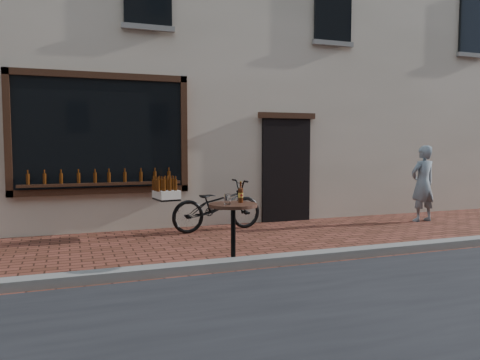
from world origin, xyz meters
name	(u,v)px	position (x,y,z in m)	size (l,w,h in m)	color
ground	(270,269)	(0.00, 0.00, 0.00)	(90.00, 90.00, 0.00)	#502719
kerb	(264,261)	(0.00, 0.20, 0.06)	(90.00, 0.25, 0.12)	slate
shop_building	(168,13)	(0.00, 6.50, 5.00)	(28.00, 6.20, 10.00)	beige
cargo_bicycle	(215,205)	(0.13, 2.88, 0.49)	(2.21, 0.89, 1.03)	black
bistro_table	(233,221)	(-0.40, 0.35, 0.61)	(0.66, 0.66, 1.14)	black
pedestrian	(423,184)	(4.64, 2.41, 0.81)	(0.59, 0.39, 1.63)	gray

